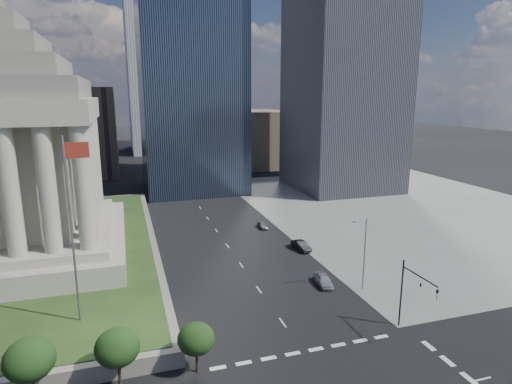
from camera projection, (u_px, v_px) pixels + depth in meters
name	position (u px, v px, depth m)	size (l,w,h in m)	color
ground	(184.00, 186.00, 123.94)	(500.00, 500.00, 0.00)	black
sidewalk_ne	(405.00, 207.00, 100.16)	(68.00, 90.00, 0.03)	slate
flagpole	(72.00, 221.00, 43.96)	(2.52, 0.24, 20.00)	slate
midrise_glass	(190.00, 78.00, 113.18)	(26.00, 26.00, 60.00)	black
building_filler_ne	(258.00, 138.00, 158.95)	(20.00, 30.00, 20.00)	brown
building_filler_nw	(78.00, 131.00, 139.96)	(24.00, 30.00, 28.00)	brown
traffic_signal_ne	(412.00, 290.00, 46.14)	(0.30, 5.74, 8.00)	black
street_lamp_north	(364.00, 250.00, 56.81)	(2.13, 0.22, 10.00)	slate
parked_sedan_near	(324.00, 280.00, 59.15)	(1.83, 4.54, 1.55)	#9EA0A7
parked_sedan_mid	(301.00, 246.00, 72.62)	(4.59, 1.60, 1.51)	black
parked_sedan_far	(262.00, 225.00, 84.42)	(3.58, 1.44, 1.22)	#5B5E63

